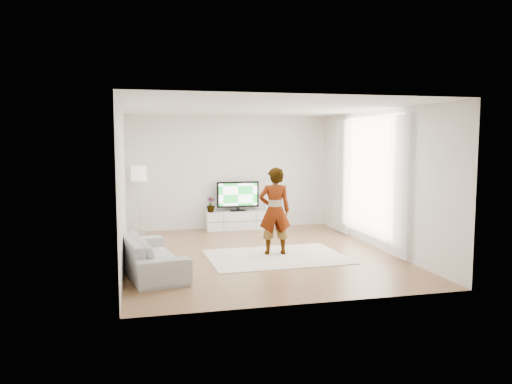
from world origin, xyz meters
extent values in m
plane|color=#8F6140|center=(0.00, 0.00, 0.00)|extent=(6.00, 6.00, 0.00)
plane|color=white|center=(0.00, 0.00, 2.80)|extent=(6.00, 6.00, 0.00)
cube|color=silver|center=(-2.50, 0.00, 1.40)|extent=(0.02, 6.00, 2.80)
cube|color=silver|center=(2.50, 0.00, 1.40)|extent=(0.02, 6.00, 2.80)
cube|color=silver|center=(0.00, 3.00, 1.40)|extent=(5.00, 0.02, 2.80)
cube|color=silver|center=(0.00, -3.00, 1.40)|extent=(5.00, 0.02, 2.80)
cube|color=white|center=(2.48, 0.30, 1.45)|extent=(0.01, 2.60, 2.50)
cube|color=white|center=(2.40, -1.00, 1.35)|extent=(0.04, 0.70, 2.60)
cube|color=white|center=(2.40, 1.60, 1.35)|extent=(0.04, 0.70, 2.60)
cube|color=white|center=(0.17, 2.77, 0.23)|extent=(1.60, 0.45, 0.45)
cube|color=black|center=(0.17, 2.54, 0.23)|extent=(1.55, 0.00, 0.01)
cube|color=black|center=(-0.23, 2.54, 0.23)|extent=(0.01, 0.00, 0.40)
cube|color=black|center=(0.57, 2.54, 0.23)|extent=(0.01, 0.00, 0.40)
cube|color=black|center=(0.17, 2.79, 0.46)|extent=(0.38, 0.21, 0.02)
cube|color=black|center=(0.17, 2.79, 0.51)|extent=(0.08, 0.05, 0.08)
cube|color=black|center=(0.17, 2.79, 0.86)|extent=(1.05, 0.06, 0.64)
cube|color=green|center=(0.17, 2.76, 0.86)|extent=(0.96, 0.01, 0.54)
cube|color=white|center=(0.87, 2.77, 0.56)|extent=(0.08, 0.17, 0.22)
cube|color=#4CB2FF|center=(0.87, 2.68, 0.58)|extent=(0.01, 0.00, 0.12)
imported|color=#3F7238|center=(-0.51, 2.77, 0.63)|extent=(0.25, 0.25, 0.36)
cube|color=beige|center=(0.28, -0.30, 0.01)|extent=(2.59, 1.90, 0.01)
imported|color=#334772|center=(0.31, -0.09, 0.85)|extent=(0.65, 0.46, 1.67)
imported|color=#A7A6A2|center=(-2.05, -0.89, 0.31)|extent=(1.17, 2.20, 0.61)
cylinder|color=silver|center=(-2.20, 2.70, 0.01)|extent=(0.28, 0.28, 0.02)
cylinder|color=silver|center=(-2.20, 2.70, 0.64)|extent=(0.04, 0.04, 1.24)
cylinder|color=white|center=(-2.20, 2.70, 1.43)|extent=(0.36, 0.36, 0.35)
camera|label=1|loc=(-2.26, -9.19, 2.21)|focal=35.00mm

